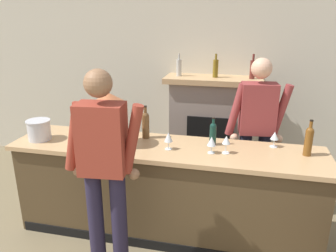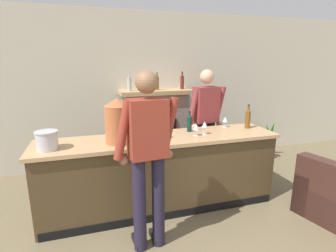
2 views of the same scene
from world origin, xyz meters
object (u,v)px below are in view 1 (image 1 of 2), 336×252
Objects in this scene: ice_bucket_steel at (39,130)px; wine_glass_mid_counter at (226,141)px; wine_bottle_chardonnay_pale at (309,140)px; wine_glass_near_bucket at (275,136)px; copper_dispenser at (110,119)px; wine_glass_by_dispenser at (168,138)px; wine_glass_front_right at (212,142)px; person_bartender at (256,133)px; wine_bottle_merlot_tall at (213,133)px; fireplace_stone at (212,127)px; person_customer at (104,171)px; wine_bottle_riesling_slim at (146,124)px.

ice_bucket_steel is 1.41× the size of wine_glass_mid_counter.
wine_bottle_chardonnay_pale is 2.18× the size of wine_glass_near_bucket.
copper_dispenser reaches higher than wine_glass_by_dispenser.
copper_dispenser is 0.99m from wine_glass_front_right.
copper_dispenser is at bearing -169.27° from wine_glass_near_bucket.
person_bartender is 0.36m from wine_glass_near_bucket.
wine_glass_by_dispenser is at bearing -152.09° from wine_bottle_merlot_tall.
wine_glass_front_right is at bearing -84.85° from fireplace_stone.
fireplace_stone is 0.94× the size of person_customer.
wine_glass_mid_counter is (0.14, -0.18, -0.00)m from wine_bottle_merlot_tall.
ice_bucket_steel is 1.74m from wine_glass_front_right.
wine_glass_mid_counter is at bearing -116.46° from person_bartender.
wine_bottle_riesling_slim reaches higher than ice_bucket_steel.
wine_glass_near_bucket is at bearing -63.07° from person_bartender.
person_customer reaches higher than wine_bottle_merlot_tall.
wine_glass_by_dispenser is at bearing 60.27° from person_customer.
wine_glass_mid_counter is at bearing -52.87° from wine_bottle_merlot_tall.
wine_glass_front_right is (0.77, 0.65, 0.07)m from person_customer.
copper_dispenser is 1.55× the size of wine_bottle_chardonnay_pale.
copper_dispenser is at bearing -137.47° from wine_bottle_riesling_slim.
wine_bottle_riesling_slim is at bearing 42.53° from copper_dispenser.
copper_dispenser is 0.59m from wine_glass_by_dispenser.
ice_bucket_steel is at bearing -171.99° from wine_glass_near_bucket.
person_customer reaches higher than wine_bottle_riesling_slim.
wine_bottle_merlot_tall is 1.80× the size of wine_glass_near_bucket.
wine_glass_by_dispenser is at bearing -177.13° from wine_glass_mid_counter.
wine_glass_near_bucket is at bearing 8.01° from ice_bucket_steel.
wine_bottle_chardonnay_pale is (1.63, 0.79, 0.11)m from person_customer.
copper_dispenser reaches higher than wine_bottle_chardonnay_pale.
wine_glass_near_bucket is (0.71, -1.23, 0.36)m from fireplace_stone.
person_bartender reaches higher than wine_bottle_chardonnay_pale.
ice_bucket_steel is 1.75m from wine_bottle_merlot_tall.
copper_dispenser reaches higher than wine_glass_front_right.
person_bartender is at bearing 23.52° from copper_dispenser.
ice_bucket_steel is at bearing -178.22° from wine_glass_by_dispenser.
wine_glass_by_dispenser is (-0.27, -1.51, 0.37)m from fireplace_stone.
wine_glass_mid_counter is (1.87, 0.07, 0.02)m from ice_bucket_steel.
person_customer is 0.71m from copper_dispenser.
wine_glass_mid_counter is at bearing -14.86° from wine_bottle_riesling_slim.
wine_glass_mid_counter is (0.27, -1.48, 0.38)m from fireplace_stone.
wine_glass_by_dispenser and wine_glass_mid_counter have the same top height.
wine_bottle_merlot_tall is at bearing 175.56° from wine_bottle_chardonnay_pale.
wine_glass_mid_counter reaches higher than wine_glass_front_right.
wine_glass_mid_counter is (0.90, 0.67, 0.08)m from person_customer.
ice_bucket_steel is at bearing -164.51° from wine_bottle_riesling_slim.
wine_bottle_merlot_tall reaches higher than wine_glass_front_right.
wine_bottle_riesling_slim is (-0.69, 0.04, 0.03)m from wine_bottle_merlot_tall.
wine_glass_mid_counter is (-0.72, -0.12, -0.03)m from wine_bottle_chardonnay_pale.
fireplace_stone is 5.08× the size of wine_bottle_chardonnay_pale.
person_customer is 1.72m from person_bartender.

